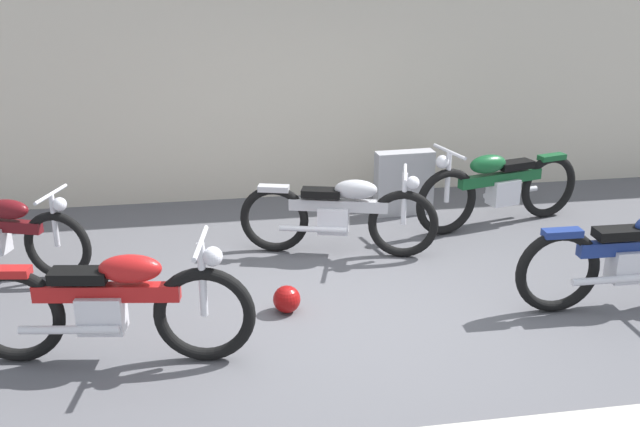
{
  "coord_description": "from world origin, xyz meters",
  "views": [
    {
      "loc": [
        -1.21,
        -5.68,
        3.05
      ],
      "look_at": [
        -0.1,
        1.02,
        0.55
      ],
      "focal_mm": 41.62,
      "sensor_mm": 36.0,
      "label": 1
    }
  ],
  "objects_px": {
    "stone_marker": "(404,183)",
    "motorcycle_silver": "(340,214)",
    "motorcycle_blue": "(637,257)",
    "helmet": "(287,299)",
    "motorcycle_red": "(111,305)",
    "motorcycle_green": "(498,187)"
  },
  "relations": [
    {
      "from": "stone_marker",
      "to": "motorcycle_silver",
      "type": "relative_size",
      "value": 0.38
    },
    {
      "from": "motorcycle_blue",
      "to": "helmet",
      "type": "bearing_deg",
      "value": 173.8
    },
    {
      "from": "motorcycle_silver",
      "to": "motorcycle_red",
      "type": "distance_m",
      "value": 2.74
    },
    {
      "from": "motorcycle_silver",
      "to": "motorcycle_red",
      "type": "height_order",
      "value": "motorcycle_red"
    },
    {
      "from": "stone_marker",
      "to": "helmet",
      "type": "relative_size",
      "value": 3.15
    },
    {
      "from": "stone_marker",
      "to": "helmet",
      "type": "height_order",
      "value": "stone_marker"
    },
    {
      "from": "motorcycle_red",
      "to": "motorcycle_silver",
      "type": "bearing_deg",
      "value": 48.92
    },
    {
      "from": "motorcycle_red",
      "to": "motorcycle_green",
      "type": "xyz_separation_m",
      "value": [
        4.01,
        2.28,
        -0.02
      ]
    },
    {
      "from": "helmet",
      "to": "motorcycle_green",
      "type": "height_order",
      "value": "motorcycle_green"
    },
    {
      "from": "helmet",
      "to": "motorcycle_blue",
      "type": "distance_m",
      "value": 3.08
    },
    {
      "from": "motorcycle_red",
      "to": "motorcycle_blue",
      "type": "distance_m",
      "value": 4.44
    },
    {
      "from": "motorcycle_silver",
      "to": "motorcycle_red",
      "type": "xyz_separation_m",
      "value": [
        -2.1,
        -1.76,
        0.04
      ]
    },
    {
      "from": "helmet",
      "to": "motorcycle_green",
      "type": "bearing_deg",
      "value": 33.19
    },
    {
      "from": "motorcycle_silver",
      "to": "motorcycle_green",
      "type": "relative_size",
      "value": 0.94
    },
    {
      "from": "helmet",
      "to": "motorcycle_green",
      "type": "xyz_separation_m",
      "value": [
        2.61,
        1.71,
        0.34
      ]
    },
    {
      "from": "motorcycle_red",
      "to": "motorcycle_blue",
      "type": "relative_size",
      "value": 1.02
    },
    {
      "from": "helmet",
      "to": "stone_marker",
      "type": "bearing_deg",
      "value": 53.53
    },
    {
      "from": "helmet",
      "to": "motorcycle_silver",
      "type": "xyz_separation_m",
      "value": [
        0.7,
        1.18,
        0.32
      ]
    },
    {
      "from": "helmet",
      "to": "motorcycle_red",
      "type": "height_order",
      "value": "motorcycle_red"
    },
    {
      "from": "motorcycle_blue",
      "to": "motorcycle_red",
      "type": "bearing_deg",
      "value": -176.49
    },
    {
      "from": "motorcycle_blue",
      "to": "motorcycle_green",
      "type": "bearing_deg",
      "value": 102.45
    },
    {
      "from": "stone_marker",
      "to": "motorcycle_blue",
      "type": "height_order",
      "value": "motorcycle_blue"
    }
  ]
}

